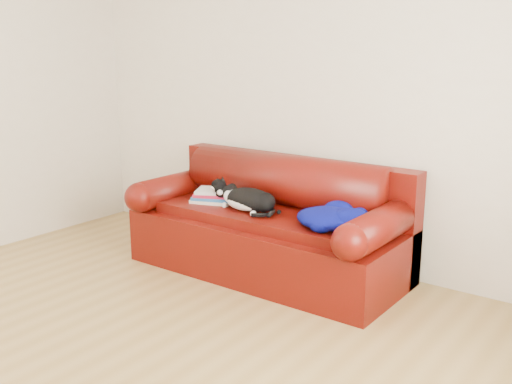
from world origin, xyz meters
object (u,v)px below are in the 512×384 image
(book_stack, at_px, (215,196))
(blanket, at_px, (332,217))
(cat, at_px, (248,200))
(sofa_base, at_px, (267,242))

(book_stack, xyz_separation_m, blanket, (1.09, -0.05, 0.02))
(cat, bearing_deg, book_stack, 174.27)
(sofa_base, relative_size, book_stack, 5.43)
(cat, xyz_separation_m, blanket, (0.71, 0.01, -0.01))
(book_stack, distance_m, cat, 0.39)
(sofa_base, relative_size, cat, 3.50)
(book_stack, bearing_deg, blanket, -2.64)
(sofa_base, bearing_deg, cat, -126.11)
(sofa_base, height_order, blanket, blanket)
(blanket, bearing_deg, cat, -178.97)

